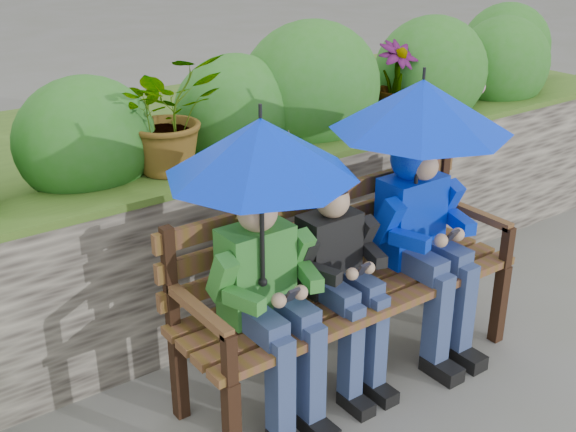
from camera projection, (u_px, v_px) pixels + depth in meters
ground at (299, 382)px, 3.93m from camera, size 60.00×60.00×0.00m
garden_backdrop at (144, 188)px, 4.78m from camera, size 8.00×2.87×1.81m
park_bench at (343, 273)px, 3.82m from camera, size 1.97×0.58×1.04m
boy_left at (269, 295)px, 3.41m from camera, size 0.52×0.60×1.21m
boy_middle at (341, 273)px, 3.68m from camera, size 0.46×0.54×1.15m
boy_right at (423, 228)px, 3.96m from camera, size 0.54×0.66×1.25m
umbrella_left at (261, 148)px, 3.09m from camera, size 0.86×0.86×0.87m
umbrella_right at (422, 106)px, 3.66m from camera, size 0.95×0.95×0.87m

